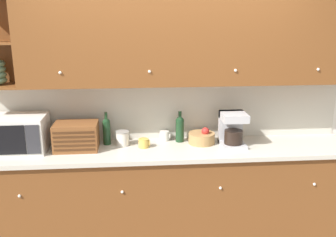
% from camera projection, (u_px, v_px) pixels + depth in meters
% --- Properties ---
extents(ground_plane, '(24.00, 24.00, 0.00)m').
position_uv_depth(ground_plane, '(166.00, 219.00, 4.04)').
color(ground_plane, slate).
extents(wall_back, '(5.89, 0.06, 2.60)m').
position_uv_depth(wall_back, '(166.00, 101.00, 3.72)').
color(wall_back, white).
rests_on(wall_back, ground_plane).
extents(counter_unit, '(3.51, 0.62, 0.92)m').
position_uv_depth(counter_unit, '(169.00, 192.00, 3.63)').
color(counter_unit, brown).
rests_on(counter_unit, ground_plane).
extents(backsplash_panel, '(3.49, 0.01, 0.58)m').
position_uv_depth(backsplash_panel, '(166.00, 110.00, 3.71)').
color(backsplash_panel, beige).
rests_on(backsplash_panel, counter_unit).
extents(upper_cabinets, '(3.49, 0.35, 0.81)m').
position_uv_depth(upper_cabinets, '(185.00, 40.00, 3.39)').
color(upper_cabinets, brown).
rests_on(upper_cabinets, backsplash_panel).
extents(microwave, '(0.54, 0.37, 0.33)m').
position_uv_depth(microwave, '(16.00, 134.00, 3.39)').
color(microwave, silver).
rests_on(microwave, counter_unit).
extents(bread_box, '(0.39, 0.29, 0.25)m').
position_uv_depth(bread_box, '(76.00, 136.00, 3.45)').
color(bread_box, brown).
rests_on(bread_box, counter_unit).
extents(wine_bottle, '(0.07, 0.07, 0.32)m').
position_uv_depth(wine_bottle, '(107.00, 130.00, 3.57)').
color(wine_bottle, '#19381E').
rests_on(wine_bottle, counter_unit).
extents(storage_canister, '(0.13, 0.13, 0.14)m').
position_uv_depth(storage_canister, '(123.00, 138.00, 3.56)').
color(storage_canister, silver).
rests_on(storage_canister, counter_unit).
extents(mug, '(0.11, 0.10, 0.09)m').
position_uv_depth(mug, '(144.00, 143.00, 3.51)').
color(mug, gold).
rests_on(mug, counter_unit).
extents(mug_blue_second, '(0.10, 0.09, 0.09)m').
position_uv_depth(mug_blue_second, '(165.00, 136.00, 3.71)').
color(mug_blue_second, silver).
rests_on(mug_blue_second, counter_unit).
extents(second_wine_bottle, '(0.08, 0.08, 0.31)m').
position_uv_depth(second_wine_bottle, '(180.00, 128.00, 3.66)').
color(second_wine_bottle, '#19381E').
rests_on(second_wine_bottle, counter_unit).
extents(fruit_basket, '(0.25, 0.25, 0.16)m').
position_uv_depth(fruit_basket, '(202.00, 138.00, 3.62)').
color(fruit_basket, '#A87F4C').
rests_on(fruit_basket, counter_unit).
extents(coffee_maker, '(0.23, 0.26, 0.32)m').
position_uv_depth(coffee_maker, '(232.00, 129.00, 3.55)').
color(coffee_maker, '#B7B7BC').
rests_on(coffee_maker, counter_unit).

